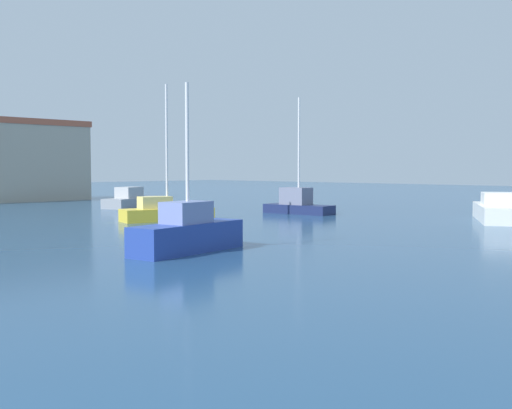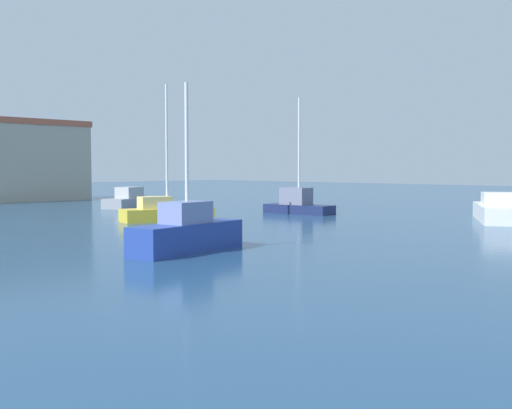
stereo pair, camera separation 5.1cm
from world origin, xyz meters
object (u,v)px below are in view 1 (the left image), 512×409
Objects in this scene: sailboat_yellow_behind_lamppost at (165,211)px; sailboat_blue_mid_harbor at (188,232)px; sailboat_navy_far_right at (298,203)px; motorboat_grey_distant_east at (134,200)px; motorboat_white_distant_north at (501,211)px.

sailboat_yellow_behind_lamppost is 12.44m from sailboat_blue_mid_harbor.
sailboat_navy_far_right is 18.08m from sailboat_blue_mid_harbor.
sailboat_blue_mid_harbor is at bearing -151.71° from sailboat_navy_far_right.
sailboat_yellow_behind_lamppost reaches higher than sailboat_navy_far_right.
sailboat_yellow_behind_lamppost is 11.98m from motorboat_grey_distant_east.
sailboat_blue_mid_harbor is at bearing 172.46° from motorboat_white_distant_north.
sailboat_blue_mid_harbor is at bearing -124.72° from sailboat_yellow_behind_lamppost.
sailboat_blue_mid_harbor is 0.95× the size of motorboat_grey_distant_east.
sailboat_blue_mid_harbor reaches higher than motorboat_grey_distant_east.
motorboat_grey_distant_east is (5.58, 10.60, -0.01)m from sailboat_yellow_behind_lamppost.
motorboat_grey_distant_east is at bearing 105.71° from motorboat_white_distant_north.
sailboat_blue_mid_harbor is (-7.09, -10.23, 0.17)m from sailboat_yellow_behind_lamppost.
sailboat_blue_mid_harbor is (-15.92, -8.57, 0.04)m from sailboat_navy_far_right.
sailboat_yellow_behind_lamppost is 1.28× the size of sailboat_blue_mid_harbor.
sailboat_yellow_behind_lamppost is at bearing 169.38° from sailboat_navy_far_right.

